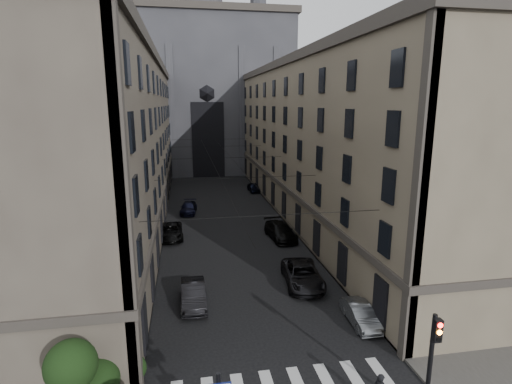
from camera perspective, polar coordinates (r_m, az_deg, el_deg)
sidewalk_left at (r=49.82m, az=-16.82°, el=-3.95°), size 7.00×80.00×0.15m
sidewalk_right at (r=51.65m, az=7.01°, el=-2.91°), size 7.00×80.00×0.15m
building_left at (r=48.57m, az=-20.98°, el=6.51°), size 13.60×60.60×18.85m
building_right at (r=50.95m, az=10.48°, el=7.37°), size 13.60×60.60×18.85m
gothic_tower at (r=86.68m, az=-7.50°, el=15.13°), size 35.00×23.00×58.00m
traffic_light_right at (r=19.77m, az=23.86°, el=-20.68°), size 0.34×0.50×5.20m
shrub_cluster at (r=20.86m, az=-21.99°, el=-23.51°), size 3.90×4.40×3.90m
tram_wires at (r=47.80m, az=-4.79°, el=4.67°), size 14.00×60.00×0.43m
car_left_near at (r=28.89m, az=-8.93°, el=-14.55°), size 1.98×4.15×1.37m
car_left_midnear at (r=28.98m, az=-8.94°, el=-14.26°), size 1.73×4.75×1.55m
car_left_midfar at (r=42.61m, az=-12.13°, el=-5.52°), size 2.72×5.52×1.51m
car_left_far at (r=51.87m, az=-9.61°, el=-2.23°), size 2.43×4.90×1.37m
car_right_near at (r=27.35m, az=14.68°, el=-16.57°), size 1.47×3.97×1.30m
car_right_midnear at (r=31.69m, az=6.66°, el=-11.67°), size 3.27×6.12×1.64m
car_right_midfar at (r=41.63m, az=3.49°, el=-5.59°), size 2.82×5.83×1.64m
car_right_far at (r=63.45m, az=-0.32°, el=0.65°), size 1.76×4.02×1.35m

